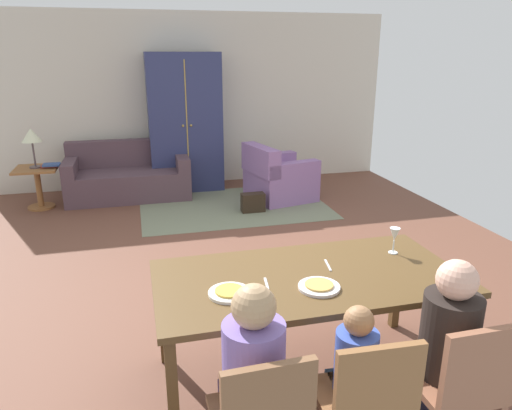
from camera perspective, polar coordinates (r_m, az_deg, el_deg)
ground_plane at (r=5.09m, az=-2.51°, el=-6.54°), size 6.44×6.40×0.02m
back_wall at (r=7.87m, az=-7.64°, el=12.37°), size 6.44×0.10×2.70m
dining_table at (r=3.06m, az=6.29°, el=-9.52°), size 1.93×0.95×0.76m
plate_near_man at (r=2.79m, az=-3.19°, el=-10.53°), size 0.25×0.25×0.02m
pizza_near_man at (r=2.78m, az=-3.20°, el=-10.26°), size 0.17×0.17×0.01m
plate_near_child at (r=2.88m, az=7.61°, el=-9.76°), size 0.25×0.25×0.02m
pizza_near_child at (r=2.87m, az=7.62°, el=-9.50°), size 0.17×0.17×0.01m
wine_glass at (r=3.41m, az=16.35°, el=-3.52°), size 0.07×0.07×0.19m
fork at (r=2.90m, az=1.26°, el=-9.45°), size 0.04×0.15×0.01m
knife at (r=3.17m, az=8.67°, el=-7.18°), size 0.04×0.17×0.01m
person_man at (r=2.49m, az=-0.50°, el=-21.54°), size 0.30×0.40×1.11m
dining_chair_child at (r=2.53m, az=13.12°, el=-21.98°), size 0.44×0.44×0.87m
person_child at (r=2.69m, az=11.40°, el=-20.77°), size 0.22×0.29×0.92m
dining_chair_woman at (r=2.78m, az=23.53°, el=-19.03°), size 0.42×0.42×0.87m
person_woman at (r=2.88m, az=21.41°, el=-16.84°), size 0.30×0.40×1.11m
area_rug at (r=6.75m, az=-2.69°, el=-0.10°), size 2.60×1.80×0.01m
couch at (r=7.38m, az=-15.09°, el=3.26°), size 1.78×0.86×0.82m
armchair at (r=7.01m, az=2.62°, el=3.25°), size 1.03×1.02×0.82m
armoire at (r=7.50m, az=-8.56°, el=9.75°), size 1.10×0.59×2.10m
side_table at (r=7.24m, az=-24.79°, el=2.54°), size 0.56×0.56×0.58m
table_lamp at (r=7.11m, az=-25.45°, el=7.44°), size 0.26×0.26×0.54m
book_lower at (r=7.16m, az=-23.61°, el=4.33°), size 0.22×0.16×0.03m
book_upper at (r=7.10m, az=-23.43°, el=4.49°), size 0.22×0.16×0.03m
handbag at (r=6.48m, az=-0.37°, el=0.30°), size 0.32×0.16×0.26m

